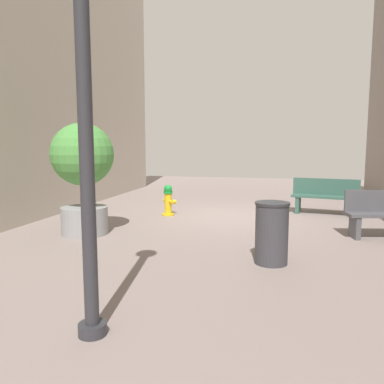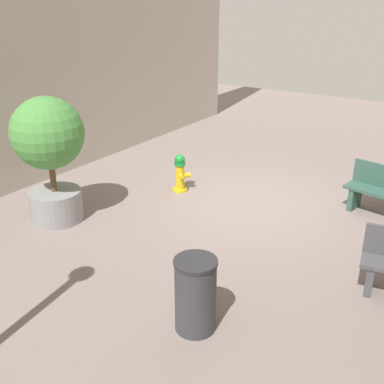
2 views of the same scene
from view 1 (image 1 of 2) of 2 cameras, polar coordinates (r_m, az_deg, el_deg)
The scene contains 6 objects.
ground_plane at distance 10.00m, azimuth 5.74°, elevation -3.64°, with size 23.40×23.40×0.00m, color gray.
fire_hydrant at distance 10.05m, azimuth -3.57°, elevation -1.22°, with size 0.37×0.37×0.81m.
bench_near at distance 10.78m, azimuth 19.31°, elevation -0.55°, with size 1.77×0.77×0.95m.
planter_tree at distance 8.14m, azimuth -16.03°, elevation 3.52°, with size 1.28×1.28×2.31m.
street_lamp at distance 3.75m, azimuth -15.95°, elevation 17.38°, with size 0.36×0.36×4.14m.
trash_bin at distance 6.11m, azimuth 11.84°, elevation -6.02°, with size 0.54×0.54×0.98m.
Camera 1 is at (-1.16, 9.75, 1.87)m, focal length 35.60 mm.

